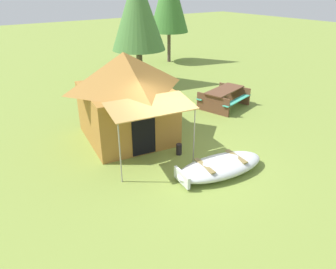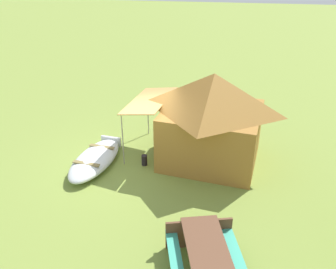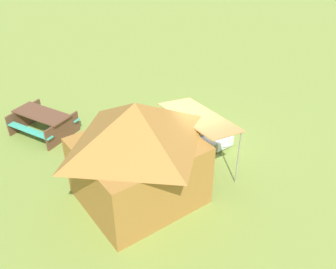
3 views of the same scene
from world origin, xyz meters
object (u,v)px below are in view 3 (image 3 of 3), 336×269
object	(u,v)px
canvas_cabin_tent	(138,152)
cooler_box	(170,177)
picnic_table	(43,120)
fuel_can	(174,151)
beached_rowboat	(199,128)

from	to	relation	value
canvas_cabin_tent	cooler_box	size ratio (longest dim) A/B	9.54
picnic_table	cooler_box	size ratio (longest dim) A/B	4.87
fuel_can	beached_rowboat	bearing A→B (deg)	-79.58
picnic_table	canvas_cabin_tent	bearing A→B (deg)	-177.10
picnic_table	fuel_can	size ratio (longest dim) A/B	6.58
beached_rowboat	canvas_cabin_tent	distance (m)	3.94
picnic_table	fuel_can	world-z (taller)	picnic_table
picnic_table	fuel_can	bearing A→B (deg)	-150.99
beached_rowboat	canvas_cabin_tent	world-z (taller)	canvas_cabin_tent
beached_rowboat	canvas_cabin_tent	size ratio (longest dim) A/B	0.62
beached_rowboat	picnic_table	size ratio (longest dim) A/B	1.22
cooler_box	fuel_can	size ratio (longest dim) A/B	1.35
beached_rowboat	cooler_box	xyz separation A→B (m)	(-1.09, 2.53, -0.07)
beached_rowboat	cooler_box	distance (m)	2.76
beached_rowboat	picnic_table	distance (m)	5.42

